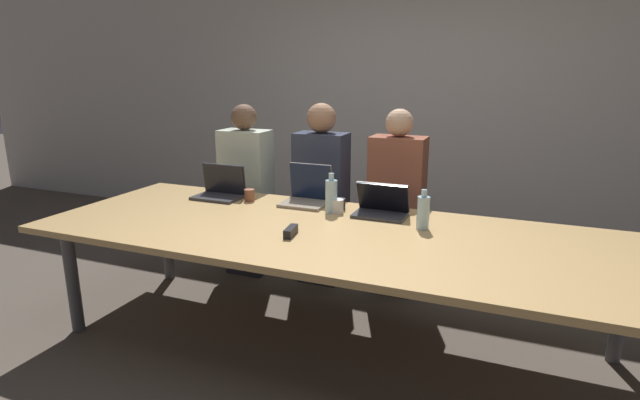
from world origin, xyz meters
The scene contains 15 objects.
ground_plane centered at (0.00, 0.00, 0.00)m, with size 24.00×24.00×0.00m, color brown.
curtain_wall centered at (0.00, 2.36, 1.40)m, with size 12.00×0.06×2.80m.
conference_table centered at (0.00, 0.00, 0.70)m, with size 3.59×1.29×0.76m.
laptop_far_center centered at (0.19, 0.41, 0.82)m, with size 0.34×0.22×0.22m.
person_far_center centered at (0.16, 0.93, 0.68)m, with size 0.40×0.24×1.41m.
cup_far_center centered at (-0.10, 0.36, 0.80)m, with size 0.08×0.08×0.09m.
bottle_far_center centered at (0.49, 0.23, 0.86)m, with size 0.07×0.07×0.24m.
laptop_far_left centered at (-1.04, 0.43, 0.83)m, with size 0.35×0.23×0.24m.
person_far_left centered at (-1.08, 0.85, 0.69)m, with size 0.40×0.24×1.41m.
cup_far_left centered at (-0.79, 0.41, 0.80)m, with size 0.07×0.07×0.09m.
laptop_far_midleft centered at (-0.38, 0.51, 0.84)m, with size 0.32×0.27×0.28m.
person_far_midleft centered at (-0.44, 0.92, 0.70)m, with size 0.40×0.24×1.43m.
cup_far_midleft centered at (-0.11, 0.44, 0.80)m, with size 0.07×0.07×0.08m.
bottle_far_midleft centered at (-0.14, 0.36, 0.87)m, with size 0.08×0.08×0.27m.
stapler centered at (-0.18, -0.18, 0.78)m, with size 0.06×0.15×0.05m.
Camera 1 is at (1.00, -2.62, 1.68)m, focal length 28.00 mm.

